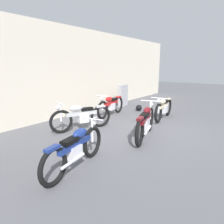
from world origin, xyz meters
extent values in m
plane|color=#56565B|center=(0.00, 0.00, 0.00)|extent=(40.00, 40.00, 0.00)
cube|color=beige|center=(0.00, 3.54, 1.78)|extent=(18.00, 0.30, 3.56)
cube|color=#9E9EA3|center=(3.14, 2.74, 0.54)|extent=(0.67, 0.23, 1.08)
sphere|color=black|center=(2.54, 1.49, 0.14)|extent=(0.28, 0.28, 0.28)
torus|color=black|center=(-1.69, 1.84, 0.36)|extent=(0.70, 0.37, 0.73)
torus|color=black|center=(-0.45, 1.31, 0.36)|extent=(0.70, 0.37, 0.73)
cube|color=silver|center=(-1.02, 1.55, 0.38)|extent=(0.37, 0.31, 0.28)
cube|color=#ADADB2|center=(-1.07, 1.57, 0.54)|extent=(0.98, 0.50, 0.12)
ellipsoid|color=#ADADB2|center=(-1.23, 1.65, 0.72)|extent=(0.48, 0.36, 0.20)
cube|color=black|center=(-0.90, 1.50, 0.67)|extent=(0.44, 0.32, 0.08)
cube|color=#ADADB2|center=(-0.45, 1.31, 0.70)|extent=(0.34, 0.24, 0.06)
cylinder|color=silver|center=(-1.69, 1.84, 0.64)|extent=(0.06, 0.06, 0.55)
cylinder|color=silver|center=(-1.69, 1.84, 0.91)|extent=(0.26, 0.54, 0.04)
sphere|color=silver|center=(-1.76, 1.87, 0.81)|extent=(0.14, 0.14, 0.14)
cylinder|color=silver|center=(-0.79, 1.59, 0.31)|extent=(0.66, 0.33, 0.06)
torus|color=black|center=(1.13, -0.07, 0.36)|extent=(0.73, 0.17, 0.72)
torus|color=black|center=(2.45, 0.07, 0.36)|extent=(0.73, 0.17, 0.72)
cube|color=silver|center=(1.84, 0.01, 0.38)|extent=(0.34, 0.23, 0.28)
cube|color=beige|center=(1.79, 0.00, 0.54)|extent=(1.02, 0.21, 0.12)
ellipsoid|color=beige|center=(1.61, -0.02, 0.72)|extent=(0.45, 0.24, 0.20)
cube|color=black|center=(1.97, 0.02, 0.67)|extent=(0.41, 0.22, 0.08)
cube|color=beige|center=(2.45, 0.07, 0.70)|extent=(0.33, 0.15, 0.06)
cylinder|color=silver|center=(1.13, -0.07, 0.63)|extent=(0.06, 0.06, 0.54)
cylinder|color=silver|center=(1.13, -0.07, 0.90)|extent=(0.10, 0.57, 0.04)
sphere|color=silver|center=(1.05, -0.08, 0.81)|extent=(0.14, 0.14, 0.14)
cylinder|color=silver|center=(2.02, 0.15, 0.31)|extent=(0.69, 0.13, 0.06)
torus|color=black|center=(-2.40, -0.04, 0.35)|extent=(0.71, 0.22, 0.70)
torus|color=black|center=(-3.68, -0.28, 0.35)|extent=(0.71, 0.22, 0.70)
cube|color=silver|center=(-3.09, -0.17, 0.37)|extent=(0.34, 0.25, 0.27)
cube|color=navy|center=(-3.04, -0.16, 0.53)|extent=(0.99, 0.28, 0.12)
ellipsoid|color=navy|center=(-2.87, -0.13, 0.70)|extent=(0.45, 0.27, 0.19)
cube|color=black|center=(-3.21, -0.19, 0.65)|extent=(0.41, 0.24, 0.08)
cube|color=navy|center=(-3.68, -0.28, 0.68)|extent=(0.32, 0.17, 0.06)
cylinder|color=silver|center=(-2.40, -0.04, 0.62)|extent=(0.05, 0.05, 0.53)
cylinder|color=silver|center=(-2.40, -0.04, 0.88)|extent=(0.14, 0.56, 0.03)
sphere|color=silver|center=(-2.33, -0.02, 0.79)|extent=(0.14, 0.14, 0.14)
cylinder|color=silver|center=(-3.26, -0.32, 0.30)|extent=(0.67, 0.18, 0.06)
torus|color=black|center=(0.38, 1.88, 0.36)|extent=(0.73, 0.18, 0.72)
torus|color=black|center=(1.70, 2.04, 0.36)|extent=(0.73, 0.18, 0.72)
cube|color=silver|center=(1.09, 1.97, 0.38)|extent=(0.34, 0.23, 0.28)
cube|color=#B21919|center=(1.04, 1.96, 0.54)|extent=(1.02, 0.22, 0.12)
ellipsoid|color=#B21919|center=(0.87, 1.94, 0.72)|extent=(0.46, 0.25, 0.20)
cube|color=black|center=(1.22, 1.98, 0.67)|extent=(0.41, 0.22, 0.08)
cube|color=#B21919|center=(1.70, 2.04, 0.70)|extent=(0.33, 0.16, 0.06)
cylinder|color=silver|center=(0.38, 1.88, 0.63)|extent=(0.06, 0.06, 0.54)
cylinder|color=silver|center=(0.38, 1.88, 0.90)|extent=(0.11, 0.57, 0.04)
sphere|color=silver|center=(0.30, 1.87, 0.80)|extent=(0.14, 0.14, 0.14)
cylinder|color=silver|center=(1.27, 2.11, 0.31)|extent=(0.69, 0.14, 0.06)
torus|color=black|center=(0.12, -0.23, 0.38)|extent=(0.76, 0.29, 0.76)
torus|color=black|center=(-1.23, -0.61, 0.38)|extent=(0.76, 0.29, 0.76)
cube|color=silver|center=(-0.61, -0.43, 0.40)|extent=(0.38, 0.29, 0.29)
cube|color=#590F14|center=(-0.56, -0.42, 0.57)|extent=(1.06, 0.39, 0.13)
ellipsoid|color=#590F14|center=(-0.37, -0.37, 0.76)|extent=(0.50, 0.32, 0.21)
cube|color=black|center=(-0.74, -0.47, 0.70)|extent=(0.45, 0.29, 0.08)
cube|color=#590F14|center=(-1.23, -0.61, 0.74)|extent=(0.36, 0.21, 0.06)
cylinder|color=silver|center=(0.12, -0.23, 0.67)|extent=(0.06, 0.06, 0.57)
cylinder|color=silver|center=(0.12, -0.23, 0.95)|extent=(0.20, 0.59, 0.04)
sphere|color=silver|center=(0.20, -0.21, 0.85)|extent=(0.15, 0.15, 0.15)
cylinder|color=silver|center=(-0.77, -0.61, 0.33)|extent=(0.72, 0.25, 0.06)
camera|label=1|loc=(-5.73, -3.00, 2.03)|focal=33.52mm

